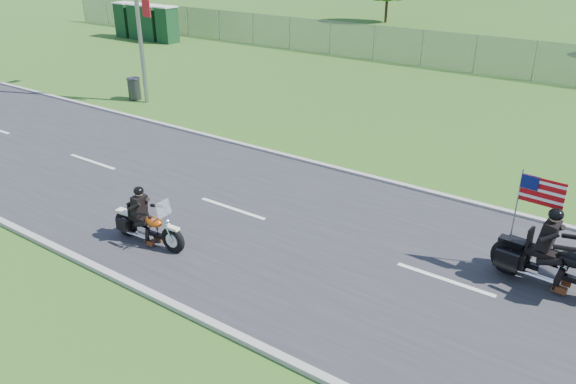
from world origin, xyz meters
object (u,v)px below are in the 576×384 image
Objects in this scene: porta_toilet_a at (167,25)px; motorcycle_lead at (147,226)px; porta_toilet_d at (126,20)px; motorcycle_follow at (557,264)px; porta_toilet_b at (153,24)px; porta_toilet_c at (139,22)px; trash_can at (134,89)px.

motorcycle_lead is (19.51, -19.56, -0.67)m from porta_toilet_a.
porta_toilet_d is at bearing 137.05° from motorcycle_lead.
porta_toilet_d is 0.83× the size of motorcycle_follow.
porta_toilet_b and porta_toilet_c have the same top height.
porta_toilet_c is 2.41× the size of trash_can.
motorcycle_follow reaches higher than porta_toilet_c.
trash_can is at bearing -39.33° from porta_toilet_d.
porta_toilet_a is 1.00× the size of porta_toilet_c.
porta_toilet_d is at bearing 157.81° from motorcycle_follow.
porta_toilet_b is at bearing 155.68° from motorcycle_follow.
porta_toilet_c is at bearing 135.33° from motorcycle_lead.
motorcycle_follow is 2.90× the size of trash_can.
porta_toilet_c is at bearing 137.55° from trash_can.
motorcycle_follow is (8.45, 3.57, 0.15)m from motorcycle_lead.
porta_toilet_b is at bearing 180.00° from porta_toilet_a.
porta_toilet_b is 0.83× the size of motorcycle_follow.
porta_toilet_a is at bearing 0.00° from porta_toilet_b.
porta_toilet_a reaches higher than motorcycle_lead.
porta_toilet_c reaches higher than trash_can.
motorcycle_follow reaches higher than porta_toilet_d.
porta_toilet_b is (-1.40, 0.00, 0.00)m from porta_toilet_a.
porta_toilet_a is 4.20m from porta_toilet_d.
porta_toilet_b and porta_toilet_d have the same top height.
porta_toilet_d is (-4.20, 0.00, 0.00)m from porta_toilet_a.
motorcycle_lead is at bearing -39.77° from trash_can.
porta_toilet_a is 27.64m from motorcycle_lead.
porta_toilet_c is (-2.80, 0.00, 0.00)m from porta_toilet_a.
porta_toilet_d is at bearing 180.00° from porta_toilet_b.
trash_can is at bearing -50.04° from porta_toilet_a.
trash_can is (-18.76, 5.02, -0.15)m from motorcycle_follow.
motorcycle_follow is (32.16, -16.00, -0.52)m from porta_toilet_d.
trash_can is (13.40, -10.98, -0.67)m from porta_toilet_d.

